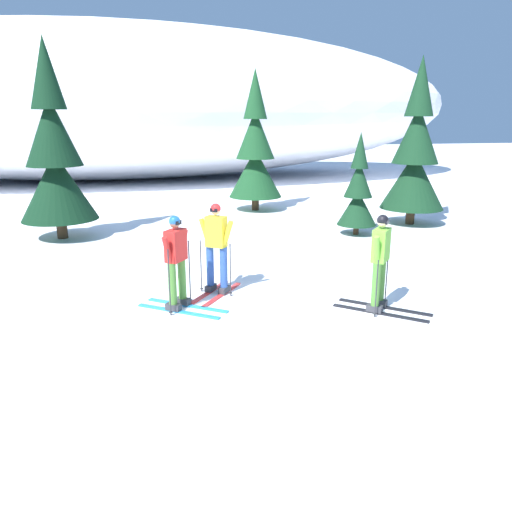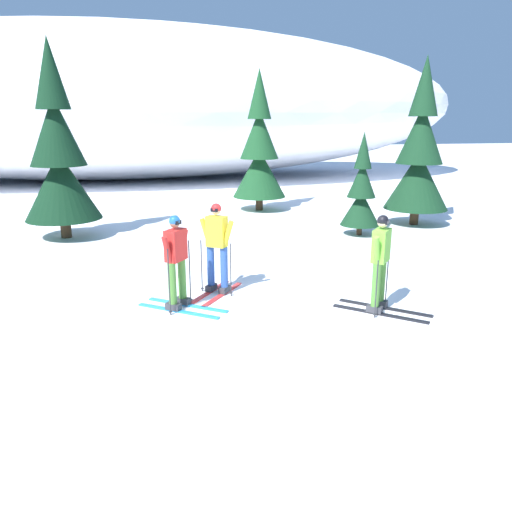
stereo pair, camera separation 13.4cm
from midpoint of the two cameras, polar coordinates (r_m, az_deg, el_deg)
ground_plane at (r=9.34m, az=3.99°, el=-6.15°), size 120.00×120.00×0.00m
skier_lime_jacket at (r=9.25m, az=13.72°, el=-0.57°), size 1.60×1.50×1.80m
skier_yellow_jacket at (r=9.94m, az=-4.98°, el=1.05°), size 1.27×1.50×1.85m
skier_red_jacket at (r=9.19m, az=-9.52°, el=-0.56°), size 1.64×1.37×1.77m
pine_tree_far_left at (r=15.68m, az=-22.41°, el=10.41°), size 2.19×2.19×5.68m
pine_tree_center_left at (r=19.36m, az=-0.28°, el=11.78°), size 2.05×2.05×5.30m
pine_tree_center_right at (r=15.43m, az=11.41°, el=7.15°), size 1.20×1.20×3.10m
pine_tree_far_right at (r=17.43m, az=17.62°, el=10.85°), size 2.09×2.09×5.41m
snow_ridge_background at (r=31.62m, az=-16.44°, el=16.52°), size 42.35×16.77×8.79m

